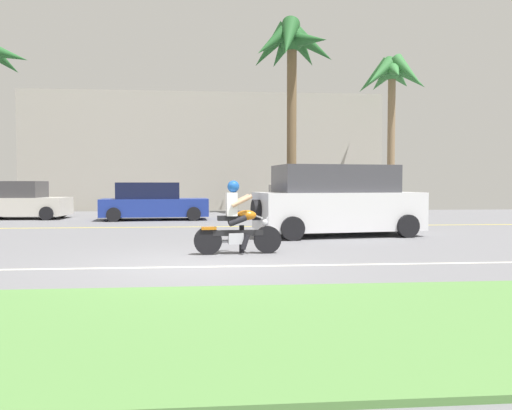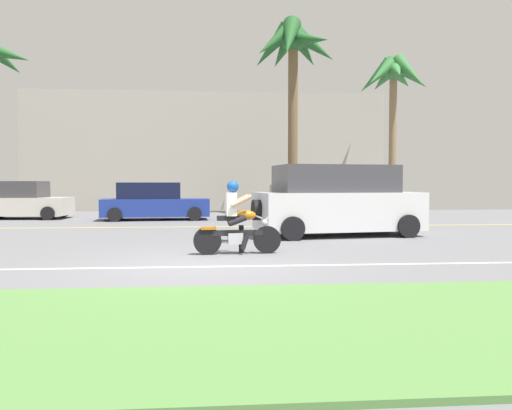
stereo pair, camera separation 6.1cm
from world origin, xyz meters
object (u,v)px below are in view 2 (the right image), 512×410
at_px(motorcyclist, 237,223).
at_px(palm_tree_0, 394,82).
at_px(parked_car_1, 154,202).
at_px(parked_car_2, 303,202).
at_px(parked_car_0, 21,201).
at_px(suv_nearby, 337,202).
at_px(palm_tree_2, 293,54).

relative_size(motorcyclist, palm_tree_0, 0.23).
distance_m(parked_car_1, palm_tree_0, 14.07).
distance_m(parked_car_2, palm_tree_0, 8.90).
bearing_deg(palm_tree_0, parked_car_2, -146.37).
height_order(motorcyclist, palm_tree_0, palm_tree_0).
bearing_deg(parked_car_0, palm_tree_0, 11.66).
bearing_deg(palm_tree_0, parked_car_0, -168.34).
relative_size(suv_nearby, palm_tree_0, 0.61).
height_order(parked_car_1, palm_tree_2, palm_tree_2).
bearing_deg(parked_car_0, motorcyclist, -52.52).
relative_size(motorcyclist, palm_tree_2, 0.20).
height_order(parked_car_2, palm_tree_0, palm_tree_0).
height_order(motorcyclist, parked_car_1, motorcyclist).
bearing_deg(suv_nearby, parked_car_1, 132.23).
bearing_deg(parked_car_2, parked_car_1, -170.13).
bearing_deg(palm_tree_2, suv_nearby, -91.47).
distance_m(motorcyclist, parked_car_1, 10.60).
bearing_deg(parked_car_0, parked_car_2, 0.09).
bearing_deg(parked_car_0, suv_nearby, -33.40).
xyz_separation_m(suv_nearby, parked_car_2, (0.39, 7.72, -0.30)).
xyz_separation_m(parked_car_0, parked_car_2, (12.08, 0.02, -0.06)).
bearing_deg(parked_car_0, parked_car_1, -10.90).
xyz_separation_m(parked_car_1, parked_car_2, (6.39, 1.11, -0.04)).
xyz_separation_m(palm_tree_0, palm_tree_2, (-5.53, -1.38, 0.97)).
relative_size(suv_nearby, parked_car_2, 1.15).
bearing_deg(palm_tree_0, suv_nearby, -117.10).
xyz_separation_m(suv_nearby, palm_tree_2, (0.26, 9.93, 6.78)).
distance_m(suv_nearby, parked_car_0, 14.00).
distance_m(parked_car_0, parked_car_1, 5.79).
relative_size(suv_nearby, parked_car_0, 1.29).
xyz_separation_m(motorcyclist, suv_nearby, (3.04, 3.57, 0.32)).
bearing_deg(palm_tree_0, palm_tree_2, -166.02).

